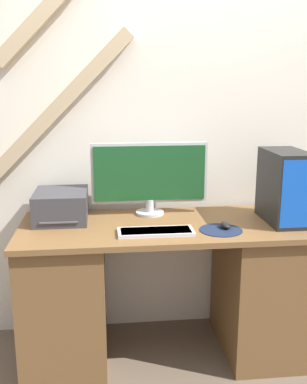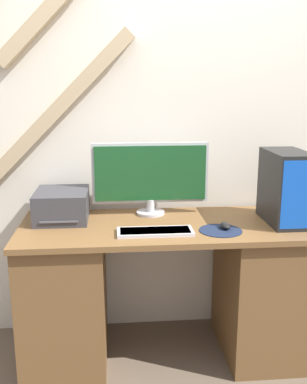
% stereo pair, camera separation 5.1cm
% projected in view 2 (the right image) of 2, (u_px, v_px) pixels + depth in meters
% --- Properties ---
extents(wall_back, '(6.40, 0.13, 2.70)m').
position_uv_depth(wall_back, '(156.00, 115.00, 2.70)').
color(wall_back, silver).
rests_on(wall_back, ground_plane).
extents(desk, '(1.60, 0.65, 0.80)m').
position_uv_depth(desk, '(165.00, 288.00, 2.55)').
color(desk, brown).
rests_on(desk, ground_plane).
extents(monitor, '(0.68, 0.17, 0.42)m').
position_uv_depth(monitor, '(150.00, 175.00, 2.60)').
color(monitor, '#B7B7BC').
rests_on(monitor, desk).
extents(keyboard, '(0.39, 0.14, 0.02)m').
position_uv_depth(keyboard, '(155.00, 232.00, 2.31)').
color(keyboard, silver).
rests_on(keyboard, desk).
extents(mousepad, '(0.23, 0.23, 0.00)m').
position_uv_depth(mousepad, '(221.00, 230.00, 2.35)').
color(mousepad, '#19233D').
rests_on(mousepad, desk).
extents(mouse, '(0.05, 0.09, 0.03)m').
position_uv_depth(mouse, '(225.00, 225.00, 2.37)').
color(mouse, black).
rests_on(mouse, mousepad).
extents(computer_tower, '(0.20, 0.36, 0.40)m').
position_uv_depth(computer_tower, '(286.00, 187.00, 2.45)').
color(computer_tower, black).
rests_on(computer_tower, desk).
extents(printer, '(0.29, 0.34, 0.17)m').
position_uv_depth(printer, '(62.00, 205.00, 2.53)').
color(printer, '#38383D').
rests_on(printer, desk).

